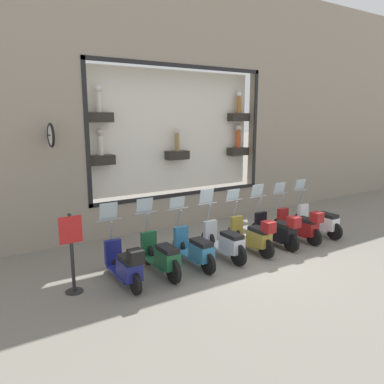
# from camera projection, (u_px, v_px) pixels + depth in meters

# --- Properties ---
(ground_plane) EXTENTS (120.00, 120.00, 0.00)m
(ground_plane) POSITION_uv_depth(u_px,v_px,m) (251.00, 256.00, 9.64)
(ground_plane) COLOR gray
(building_facade) EXTENTS (1.23, 36.00, 7.85)m
(building_facade) POSITION_uv_depth(u_px,v_px,m) (179.00, 102.00, 11.82)
(building_facade) COLOR gray
(building_facade) RESTS_ON ground_plane
(scooter_white_0) EXTENTS (1.80, 0.61, 1.60)m
(scooter_white_0) POSITION_uv_depth(u_px,v_px,m) (319.00, 221.00, 11.29)
(scooter_white_0) COLOR black
(scooter_white_0) RESTS_ON ground_plane
(scooter_red_1) EXTENTS (1.80, 0.61, 1.59)m
(scooter_red_1) POSITION_uv_depth(u_px,v_px,m) (301.00, 225.00, 10.75)
(scooter_red_1) COLOR black
(scooter_red_1) RESTS_ON ground_plane
(scooter_black_2) EXTENTS (1.80, 0.60, 1.62)m
(scooter_black_2) POSITION_uv_depth(u_px,v_px,m) (278.00, 230.00, 10.28)
(scooter_black_2) COLOR black
(scooter_black_2) RESTS_ON ground_plane
(scooter_olive_3) EXTENTS (1.80, 0.60, 1.57)m
(scooter_olive_3) POSITION_uv_depth(u_px,v_px,m) (253.00, 235.00, 9.80)
(scooter_olive_3) COLOR black
(scooter_olive_3) RESTS_ON ground_plane
(scooter_silver_4) EXTENTS (1.81, 0.60, 1.67)m
(scooter_silver_4) POSITION_uv_depth(u_px,v_px,m) (225.00, 242.00, 9.39)
(scooter_silver_4) COLOR black
(scooter_silver_4) RESTS_ON ground_plane
(scooter_teal_5) EXTENTS (1.80, 0.60, 1.56)m
(scooter_teal_5) POSITION_uv_depth(u_px,v_px,m) (195.00, 249.00, 8.91)
(scooter_teal_5) COLOR black
(scooter_teal_5) RESTS_ON ground_plane
(scooter_green_6) EXTENTS (1.81, 0.61, 1.63)m
(scooter_green_6) POSITION_uv_depth(u_px,v_px,m) (161.00, 256.00, 8.44)
(scooter_green_6) COLOR black
(scooter_green_6) RESTS_ON ground_plane
(scooter_navy_7) EXTENTS (1.79, 0.61, 1.64)m
(scooter_navy_7) POSITION_uv_depth(u_px,v_px,m) (125.00, 265.00, 7.90)
(scooter_navy_7) COLOR black
(scooter_navy_7) RESTS_ON ground_plane
(shop_sign_post) EXTENTS (0.36, 0.45, 1.66)m
(shop_sign_post) POSITION_uv_depth(u_px,v_px,m) (72.00, 251.00, 7.49)
(shop_sign_post) COLOR #232326
(shop_sign_post) RESTS_ON ground_plane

